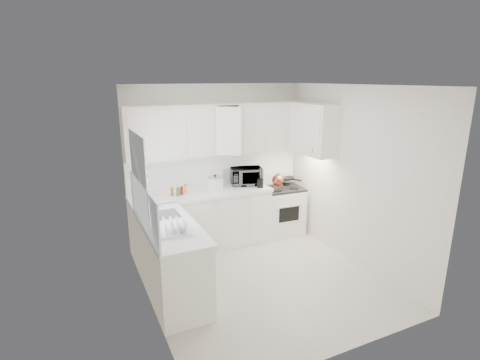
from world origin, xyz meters
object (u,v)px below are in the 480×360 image
stove (281,204)px  utensil_crock (260,177)px  microwave (246,174)px  rice_cooker (215,183)px  dish_rack (174,226)px  tea_kettle (278,179)px

stove → utensil_crock: utensil_crock is taller
microwave → rice_cooker: bearing=-154.6°
dish_rack → rice_cooker: bearing=59.4°
microwave → utensil_crock: bearing=-50.5°
dish_rack → stove: bearing=37.6°
dish_rack → microwave: bearing=48.6°
tea_kettle → microwave: (-0.45, 0.28, 0.07)m
stove → rice_cooker: size_ratio=4.16×
utensil_crock → dish_rack: bearing=-145.2°
rice_cooker → microwave: bearing=16.0°
microwave → rice_cooker: 0.61m
microwave → dish_rack: size_ratio=1.38×
stove → dish_rack: (-2.29, -1.39, 0.51)m
tea_kettle → rice_cooker: size_ratio=0.94×
microwave → dish_rack: bearing=-122.3°
stove → tea_kettle: 0.57m
rice_cooker → dish_rack: rice_cooker is taller
tea_kettle → utensil_crock: (-0.33, 0.00, 0.07)m
rice_cooker → utensil_crock: 0.74m
microwave → utensil_crock: size_ratio=1.50×
stove → rice_cooker: rice_cooker is taller
tea_kettle → microwave: 0.53m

